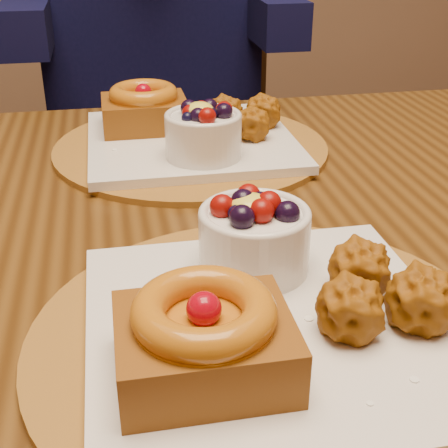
{
  "coord_description": "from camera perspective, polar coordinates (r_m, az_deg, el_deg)",
  "views": [
    {
      "loc": [
        -0.09,
        -0.61,
        1.06
      ],
      "look_at": [
        -0.01,
        -0.18,
        0.84
      ],
      "focal_mm": 50.0,
      "sensor_mm": 36.0,
      "label": 1
    }
  ],
  "objects": [
    {
      "name": "place_setting_near",
      "position": [
        0.49,
        3.74,
        -7.75
      ],
      "size": [
        0.38,
        0.38,
        0.09
      ],
      "color": "brown",
      "rests_on": "dining_table"
    },
    {
      "name": "dining_table",
      "position": [
        0.72,
        -0.42,
        -5.03
      ],
      "size": [
        1.6,
        0.9,
        0.76
      ],
      "color": "#3A200A",
      "rests_on": "ground"
    },
    {
      "name": "chair_far",
      "position": [
        1.54,
        -2.6,
        5.09
      ],
      "size": [
        0.45,
        0.45,
        0.87
      ],
      "rotation": [
        0.0,
        0.0,
        0.08
      ],
      "color": "black",
      "rests_on": "ground"
    },
    {
      "name": "place_setting_far",
      "position": [
        0.87,
        -3.25,
        8.39
      ],
      "size": [
        0.38,
        0.38,
        0.09
      ],
      "color": "brown",
      "rests_on": "dining_table"
    }
  ]
}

